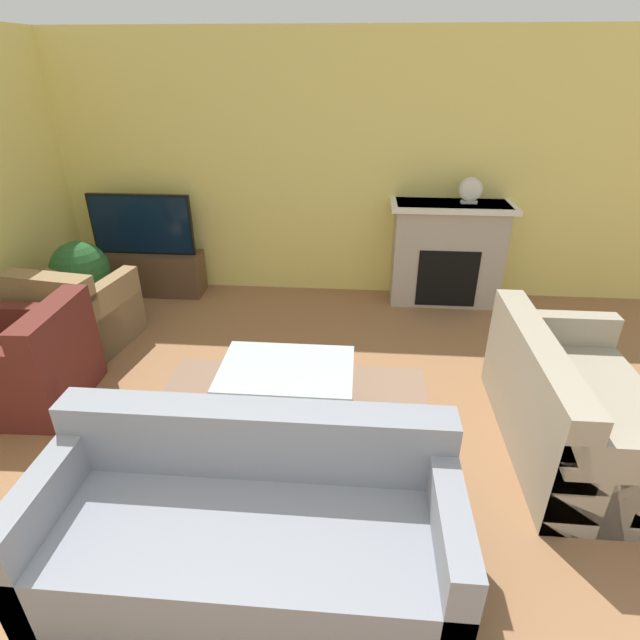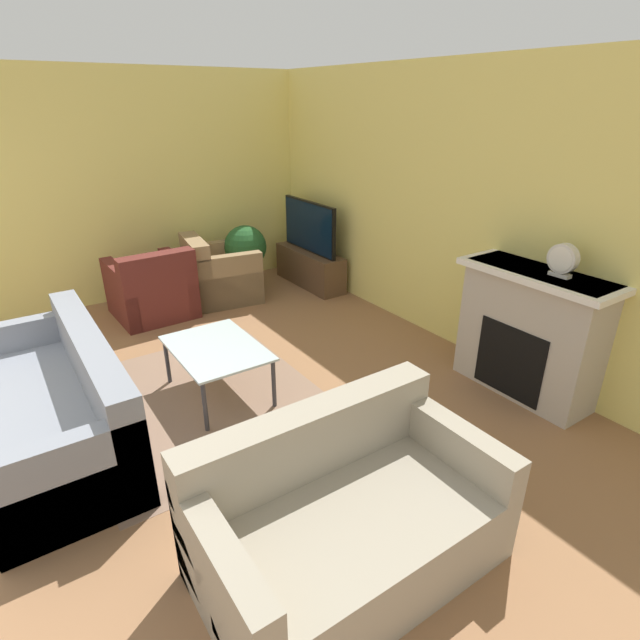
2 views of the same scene
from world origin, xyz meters
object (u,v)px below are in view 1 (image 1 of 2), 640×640
object	(u,v)px
armchair_accent	(78,317)
potted_plant	(81,273)
couch_sectional	(249,527)
tv	(142,224)
armchair_by_window	(27,368)
coffee_table	(287,373)
couch_loveseat	(574,411)
mantel_clock	(470,190)

from	to	relation	value
armchair_accent	potted_plant	bearing A→B (deg)	-62.44
couch_sectional	potted_plant	distance (m)	3.43
tv	armchair_by_window	xyz separation A→B (m)	(-0.13, -2.10, -0.51)
tv	couch_sectional	world-z (taller)	tv
tv	coffee_table	size ratio (longest dim) A/B	1.18
tv	couch_loveseat	bearing A→B (deg)	-30.67
couch_loveseat	armchair_by_window	world-z (taller)	same
mantel_clock	potted_plant	bearing A→B (deg)	-167.78
couch_sectional	coffee_table	xyz separation A→B (m)	(0.02, 1.24, 0.12)
armchair_accent	armchair_by_window	bearing A→B (deg)	101.52
couch_sectional	potted_plant	xyz separation A→B (m)	(-2.21, 2.62, 0.25)
armchair_by_window	coffee_table	bearing A→B (deg)	85.92
potted_plant	couch_sectional	bearing A→B (deg)	-49.90
couch_sectional	coffee_table	size ratio (longest dim) A/B	2.18
potted_plant	armchair_accent	bearing A→B (deg)	-70.75
tv	potted_plant	world-z (taller)	tv
armchair_accent	couch_sectional	bearing A→B (deg)	141.79
couch_sectional	mantel_clock	xyz separation A→B (m)	(1.60, 3.44, 0.94)
tv	couch_sectional	bearing A→B (deg)	-61.21
couch_sectional	couch_loveseat	bearing A→B (deg)	29.11
armchair_accent	potted_plant	world-z (taller)	potted_plant
tv	coffee_table	world-z (taller)	tv
armchair_accent	mantel_clock	xyz separation A→B (m)	(3.64, 1.29, 0.93)
couch_loveseat	armchair_accent	distance (m)	4.17
coffee_table	potted_plant	bearing A→B (deg)	148.13
couch_loveseat	armchair_accent	xyz separation A→B (m)	(-4.04, 1.05, 0.01)
couch_sectional	armchair_accent	xyz separation A→B (m)	(-2.04, 2.16, 0.01)
couch_sectional	mantel_clock	world-z (taller)	mantel_clock
mantel_clock	tv	bearing A→B (deg)	-179.26
armchair_by_window	coffee_table	size ratio (longest dim) A/B	0.95
couch_sectional	potted_plant	bearing A→B (deg)	130.10
armchair_by_window	mantel_clock	world-z (taller)	mantel_clock
tv	couch_sectional	xyz separation A→B (m)	(1.87, -3.40, -0.52)
couch_loveseat	mantel_clock	bearing A→B (deg)	9.55
couch_sectional	armchair_by_window	distance (m)	2.38
potted_plant	tv	bearing A→B (deg)	66.58
armchair_accent	mantel_clock	world-z (taller)	mantel_clock
couch_sectional	armchair_by_window	bearing A→B (deg)	146.84
tv	armchair_accent	world-z (taller)	tv
tv	armchair_by_window	bearing A→B (deg)	-93.49
couch_loveseat	coffee_table	size ratio (longest dim) A/B	1.68
armchair_by_window	armchair_accent	bearing A→B (deg)	-178.93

